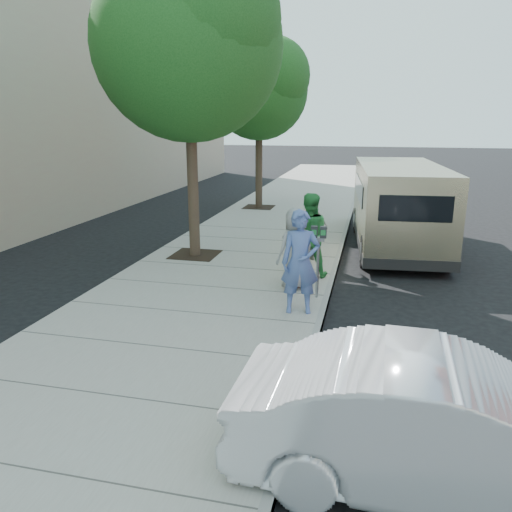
# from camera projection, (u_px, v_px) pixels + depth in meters

# --- Properties ---
(ground) EXTENTS (120.00, 120.00, 0.00)m
(ground) POSITION_uv_depth(u_px,v_px,m) (259.00, 297.00, 10.64)
(ground) COLOR black
(ground) RESTS_ON ground
(sidewalk) EXTENTS (5.00, 60.00, 0.15)m
(sidewalk) POSITION_uv_depth(u_px,v_px,m) (214.00, 290.00, 10.84)
(sidewalk) COLOR gray
(sidewalk) RESTS_ON ground
(curb_face) EXTENTS (0.12, 60.00, 0.16)m
(curb_face) POSITION_uv_depth(u_px,v_px,m) (326.00, 299.00, 10.30)
(curb_face) COLOR gray
(curb_face) RESTS_ON ground
(tree_near) EXTENTS (4.62, 4.60, 7.53)m
(tree_near) POSITION_uv_depth(u_px,v_px,m) (190.00, 37.00, 11.91)
(tree_near) COLOR black
(tree_near) RESTS_ON sidewalk
(tree_far) EXTENTS (3.92, 3.80, 6.49)m
(tree_far) POSITION_uv_depth(u_px,v_px,m) (260.00, 86.00, 19.21)
(tree_far) COLOR black
(tree_far) RESTS_ON sidewalk
(parking_meter) EXTENTS (0.31, 0.11, 1.48)m
(parking_meter) POSITION_uv_depth(u_px,v_px,m) (318.00, 246.00, 9.91)
(parking_meter) COLOR gray
(parking_meter) RESTS_ON sidewalk
(van) EXTENTS (2.69, 6.65, 2.41)m
(van) POSITION_uv_depth(u_px,v_px,m) (397.00, 205.00, 14.35)
(van) COLOR tan
(van) RESTS_ON ground
(sedan) EXTENTS (4.39, 1.63, 1.43)m
(sedan) POSITION_uv_depth(u_px,v_px,m) (447.00, 427.00, 4.96)
(sedan) COLOR silver
(sedan) RESTS_ON ground
(person_officer) EXTENTS (0.78, 0.59, 1.94)m
(person_officer) POSITION_uv_depth(u_px,v_px,m) (300.00, 262.00, 9.18)
(person_officer) COLOR #4C64A3
(person_officer) RESTS_ON sidewalk
(person_green_shirt) EXTENTS (1.04, 0.87, 1.92)m
(person_green_shirt) POSITION_uv_depth(u_px,v_px,m) (309.00, 235.00, 11.34)
(person_green_shirt) COLOR #2E8F41
(person_green_shirt) RESTS_ON sidewalk
(person_gray_shirt) EXTENTS (1.00, 0.98, 1.74)m
(person_gray_shirt) POSITION_uv_depth(u_px,v_px,m) (296.00, 248.00, 10.55)
(person_gray_shirt) COLOR gray
(person_gray_shirt) RESTS_ON sidewalk
(person_striped_polo) EXTENTS (1.05, 0.72, 1.65)m
(person_striped_polo) POSITION_uv_depth(u_px,v_px,m) (309.00, 228.00, 12.67)
(person_striped_polo) COLOR gray
(person_striped_polo) RESTS_ON sidewalk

